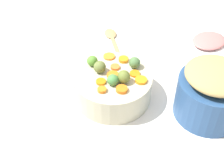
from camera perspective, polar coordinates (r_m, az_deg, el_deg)
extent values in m
cube|color=silver|center=(1.04, 1.45, -4.92)|extent=(2.40, 2.40, 0.02)
cylinder|color=#B9B496|center=(1.00, 0.00, -2.40)|extent=(0.25, 0.25, 0.09)
cylinder|color=navy|center=(0.99, 17.68, -4.11)|extent=(0.21, 0.21, 0.13)
ellipsoid|color=tan|center=(0.93, 18.82, -0.05)|extent=(0.18, 0.18, 0.05)
cylinder|color=orange|center=(0.98, 4.26, 0.15)|extent=(0.04, 0.04, 0.01)
cylinder|color=orange|center=(0.95, -2.07, -1.35)|extent=(0.04, 0.04, 0.01)
cylinder|color=orange|center=(1.03, 2.15, 2.80)|extent=(0.04, 0.04, 0.01)
cylinder|color=orange|center=(0.96, 5.40, -1.05)|extent=(0.05, 0.05, 0.01)
cylinder|color=orange|center=(0.92, -1.87, -2.84)|extent=(0.04, 0.04, 0.01)
cylinder|color=orange|center=(0.97, 0.11, -0.17)|extent=(0.05, 0.05, 0.01)
cylinder|color=orange|center=(1.00, 0.59, 1.39)|extent=(0.03, 0.03, 0.01)
cylinder|color=orange|center=(0.92, 1.82, -2.76)|extent=(0.05, 0.05, 0.01)
cylinder|color=orange|center=(1.05, -0.53, 3.37)|extent=(0.05, 0.05, 0.01)
sphere|color=#468241|center=(0.93, 0.16, -1.01)|extent=(0.04, 0.04, 0.04)
sphere|color=#606E35|center=(0.98, -2.42, 1.26)|extent=(0.04, 0.04, 0.04)
sphere|color=olive|center=(0.94, 2.20, -0.42)|extent=(0.04, 0.04, 0.04)
sphere|color=#4A703E|center=(1.00, 4.21, 2.21)|extent=(0.04, 0.04, 0.04)
sphere|color=#52882F|center=(1.01, -3.67, 2.54)|extent=(0.04, 0.04, 0.04)
cube|color=tan|center=(1.23, 0.95, 4.43)|extent=(0.17, 0.14, 0.01)
ellipsoid|color=tan|center=(1.33, -0.31, 7.62)|extent=(0.09, 0.09, 0.01)
cylinder|color=white|center=(1.32, 18.11, 5.24)|extent=(0.24, 0.24, 0.01)
ellipsoid|color=#C1706C|center=(1.31, 17.56, 6.03)|extent=(0.18, 0.17, 0.03)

